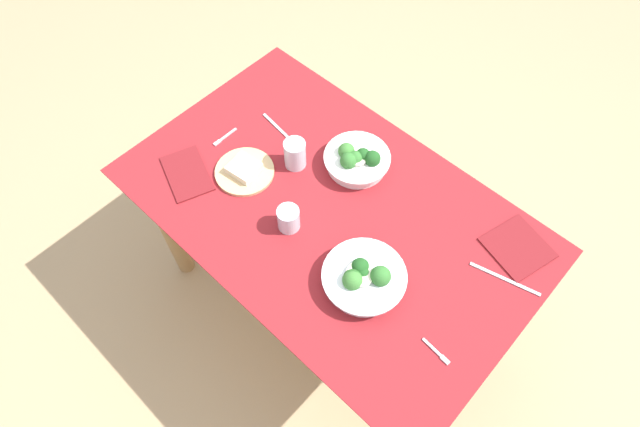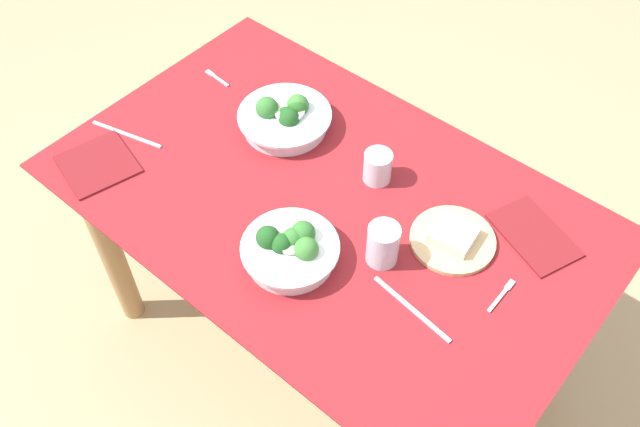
# 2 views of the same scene
# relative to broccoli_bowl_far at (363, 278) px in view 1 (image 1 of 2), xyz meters

# --- Properties ---
(ground_plane) EXTENTS (6.00, 6.00, 0.00)m
(ground_plane) POSITION_rel_broccoli_bowl_far_xyz_m (0.25, -0.13, -0.76)
(ground_plane) COLOR tan
(dining_table) EXTENTS (1.34, 0.83, 0.73)m
(dining_table) POSITION_rel_broccoli_bowl_far_xyz_m (0.25, -0.13, -0.16)
(dining_table) COLOR maroon
(dining_table) RESTS_ON ground_plane
(broccoli_bowl_far) EXTENTS (0.25, 0.25, 0.09)m
(broccoli_bowl_far) POSITION_rel_broccoli_bowl_far_xyz_m (0.00, 0.00, 0.00)
(broccoli_bowl_far) COLOR white
(broccoli_bowl_far) RESTS_ON dining_table
(broccoli_bowl_near) EXTENTS (0.22, 0.22, 0.09)m
(broccoli_bowl_near) POSITION_rel_broccoli_bowl_far_xyz_m (0.30, -0.31, 0.00)
(broccoli_bowl_near) COLOR white
(broccoli_bowl_near) RESTS_ON dining_table
(bread_side_plate) EXTENTS (0.20, 0.20, 0.04)m
(bread_side_plate) POSITION_rel_broccoli_bowl_far_xyz_m (0.55, -0.04, -0.02)
(bread_side_plate) COLOR #D6B27A
(bread_side_plate) RESTS_ON dining_table
(water_glass_center) EXTENTS (0.07, 0.07, 0.08)m
(water_glass_center) POSITION_rel_broccoli_bowl_far_xyz_m (0.30, 0.01, 0.01)
(water_glass_center) COLOR silver
(water_glass_center) RESTS_ON dining_table
(water_glass_side) EXTENTS (0.07, 0.07, 0.10)m
(water_glass_side) POSITION_rel_broccoli_bowl_far_xyz_m (0.45, -0.18, 0.02)
(water_glass_side) COLOR silver
(water_glass_side) RESTS_ON dining_table
(fork_by_far_bowl) EXTENTS (0.10, 0.02, 0.00)m
(fork_by_far_bowl) POSITION_rel_broccoli_bowl_far_xyz_m (-0.29, 0.02, -0.03)
(fork_by_far_bowl) COLOR #B7B7BC
(fork_by_far_bowl) RESTS_ON dining_table
(fork_by_near_bowl) EXTENTS (0.01, 0.10, 0.00)m
(fork_by_near_bowl) POSITION_rel_broccoli_bowl_far_xyz_m (0.72, -0.09, -0.03)
(fork_by_near_bowl) COLOR #B7B7BC
(fork_by_near_bowl) RESTS_ON dining_table
(table_knife_left) EXTENTS (0.22, 0.04, 0.00)m
(table_knife_left) POSITION_rel_broccoli_bowl_far_xyz_m (0.59, -0.25, -0.03)
(table_knife_left) COLOR #B7B7BC
(table_knife_left) RESTS_ON dining_table
(table_knife_right) EXTENTS (0.21, 0.06, 0.00)m
(table_knife_right) POSITION_rel_broccoli_bowl_far_xyz_m (-0.30, -0.30, -0.03)
(table_knife_right) COLOR #B7B7BC
(table_knife_right) RESTS_ON dining_table
(napkin_folded_upper) EXTENTS (0.22, 0.21, 0.01)m
(napkin_folded_upper) POSITION_rel_broccoli_bowl_far_xyz_m (-0.27, -0.41, -0.03)
(napkin_folded_upper) COLOR maroon
(napkin_folded_upper) RESTS_ON dining_table
(napkin_folded_lower) EXTENTS (0.24, 0.20, 0.01)m
(napkin_folded_lower) POSITION_rel_broccoli_bowl_far_xyz_m (0.69, 0.10, -0.03)
(napkin_folded_lower) COLOR maroon
(napkin_folded_lower) RESTS_ON dining_table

